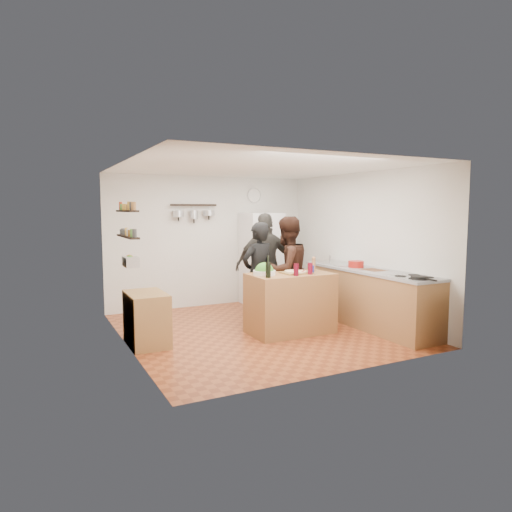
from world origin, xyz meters
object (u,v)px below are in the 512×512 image
salad_bowl (264,273)px  counter_run (368,298)px  person_center (287,271)px  fridge (261,259)px  salt_canister (312,269)px  wall_clock (254,195)px  person_left (258,274)px  person_back (266,266)px  side_table (147,319)px  red_bowl (356,264)px  wine_bottle (268,270)px  pepper_mill (314,265)px  prep_island (290,303)px  skillet (419,278)px

salad_bowl → counter_run: size_ratio=0.13×
person_center → fridge: fridge is taller
salt_canister → wall_clock: 2.83m
person_left → person_back: bearing=-145.7°
side_table → red_bowl: bearing=-5.1°
wine_bottle → salt_canister: bearing=7.1°
wall_clock → salad_bowl: bearing=-113.1°
wine_bottle → salt_canister: (0.80, 0.10, -0.05)m
wine_bottle → pepper_mill: (0.95, 0.27, -0.02)m
prep_island → person_left: person_left is taller
person_left → side_table: (-1.85, -0.24, -0.47)m
salt_canister → counter_run: (1.04, -0.08, -0.52)m
prep_island → pepper_mill: size_ratio=6.82×
pepper_mill → red_bowl: pepper_mill is taller
wine_bottle → pepper_mill: wine_bottle is taller
salad_bowl → skillet: (1.66, -1.39, -0.00)m
person_back → skillet: 2.61m
wine_bottle → fridge: bearing=64.8°
salad_bowl → skillet: bearing=-39.9°
counter_run → red_bowl: 0.59m
skillet → fridge: size_ratio=0.13×
person_center → red_bowl: person_center is taller
prep_island → side_table: 2.13m
fridge → side_table: bearing=-147.2°
counter_run → fridge: 2.46m
wall_clock → side_table: bearing=-142.5°
salad_bowl → salt_canister: bearing=-13.3°
salt_canister → side_table: 2.52m
prep_island → side_table: size_ratio=1.56×
salt_canister → red_bowl: salt_canister is taller
salt_canister → person_left: size_ratio=0.07×
counter_run → red_bowl: red_bowl is taller
wine_bottle → wall_clock: (1.09, 2.65, 1.13)m
person_center → salt_canister: bearing=84.3°
prep_island → red_bowl: red_bowl is taller
prep_island → pepper_mill: 0.71m
skillet → wall_clock: (-0.65, 3.77, 1.21)m
person_left → side_table: person_left is taller
wine_bottle → person_center: 1.01m
wine_bottle → pepper_mill: size_ratio=1.21×
salt_canister → counter_run: bearing=-4.3°
pepper_mill → counter_run: size_ratio=0.07×
fridge → person_left: bearing=-119.2°
salad_bowl → person_left: (0.18, 0.55, -0.11)m
wine_bottle → wall_clock: bearing=67.6°
person_back → skillet: (1.12, -2.35, 0.04)m
counter_run → wine_bottle: bearing=-179.3°
person_back → counter_run: size_ratio=0.69×
salad_bowl → pepper_mill: 0.87m
person_back → wall_clock: size_ratio=6.04×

